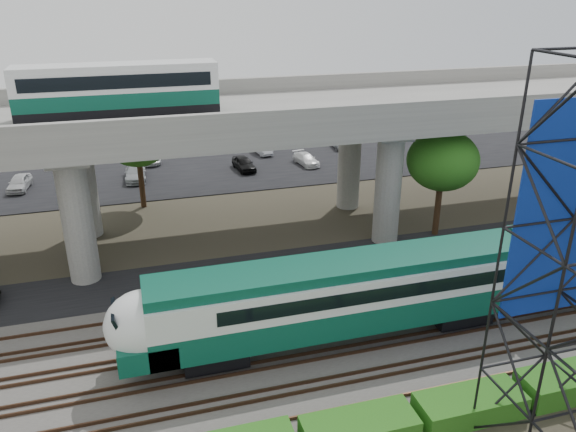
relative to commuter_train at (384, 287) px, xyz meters
name	(u,v)px	position (x,y,z in m)	size (l,w,h in m)	color
ground	(303,377)	(-4.86, -2.00, -2.88)	(140.00, 140.00, 0.00)	#474233
ballast_bed	(290,350)	(-4.86, 0.00, -2.78)	(90.00, 12.00, 0.20)	slate
service_road	(252,272)	(-4.86, 8.50, -2.84)	(90.00, 5.00, 0.08)	black
parking_lot	(200,165)	(-4.86, 32.00, -2.84)	(90.00, 18.00, 0.08)	black
harbor_water	(178,118)	(-4.86, 54.00, -2.87)	(140.00, 40.00, 0.03)	slate
rail_tracks	(290,347)	(-4.86, 0.00, -2.60)	(90.00, 9.52, 0.16)	#472D1E
commuter_train	(384,287)	(0.00, 0.00, 0.00)	(29.30, 3.06, 4.30)	black
overpass	(223,125)	(-5.36, 14.00, 5.33)	(80.00, 12.00, 12.40)	#9E9B93
hedge_strip	(359,429)	(-3.85, -6.30, -2.32)	(34.60, 1.80, 1.20)	#216116
trees	(162,168)	(-9.53, 14.17, 2.69)	(40.94, 16.94, 7.69)	#382314
parked_cars	(197,160)	(-5.23, 31.46, -2.19)	(34.12, 9.47, 1.31)	silver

